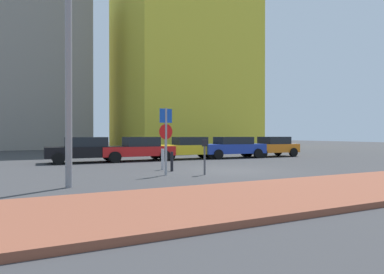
# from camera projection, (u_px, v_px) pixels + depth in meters

# --- Properties ---
(ground_plane) EXTENTS (120.00, 120.00, 0.00)m
(ground_plane) POSITION_uv_depth(u_px,v_px,m) (231.00, 171.00, 14.63)
(ground_plane) COLOR #38383A
(sidewalk_brick) EXTENTS (40.00, 3.85, 0.14)m
(sidewalk_brick) POSITION_uv_depth(u_px,v_px,m) (342.00, 188.00, 9.39)
(sidewalk_brick) COLOR brown
(sidewalk_brick) RESTS_ON ground
(parked_car_black) EXTENTS (4.33, 2.06, 1.46)m
(parked_car_black) POSITION_uv_depth(u_px,v_px,m) (85.00, 149.00, 18.85)
(parked_car_black) COLOR black
(parked_car_black) RESTS_ON ground
(parked_car_red) EXTENTS (4.43, 2.05, 1.46)m
(parked_car_red) POSITION_uv_depth(u_px,v_px,m) (138.00, 149.00, 20.16)
(parked_car_red) COLOR red
(parked_car_red) RESTS_ON ground
(parked_car_yellow) EXTENTS (4.41, 2.02, 1.45)m
(parked_car_yellow) POSITION_uv_depth(u_px,v_px,m) (188.00, 148.00, 21.65)
(parked_car_yellow) COLOR gold
(parked_car_yellow) RESTS_ON ground
(parked_car_blue) EXTENTS (4.54, 2.21, 1.45)m
(parked_car_blue) POSITION_uv_depth(u_px,v_px,m) (233.00, 147.00, 22.71)
(parked_car_blue) COLOR #1E389E
(parked_car_blue) RESTS_ON ground
(parked_car_orange) EXTENTS (3.97, 2.11, 1.45)m
(parked_car_orange) POSITION_uv_depth(u_px,v_px,m) (272.00, 146.00, 24.10)
(parked_car_orange) COLOR orange
(parked_car_orange) RESTS_ON ground
(parking_sign_post) EXTENTS (0.59, 0.15, 2.65)m
(parking_sign_post) POSITION_uv_depth(u_px,v_px,m) (166.00, 133.00, 12.96)
(parking_sign_post) COLOR gray
(parking_sign_post) RESTS_ON ground
(parking_meter) EXTENTS (0.18, 0.14, 1.41)m
(parking_meter) POSITION_uv_depth(u_px,v_px,m) (205.00, 152.00, 13.11)
(parking_meter) COLOR #4C4C51
(parking_meter) RESTS_ON ground
(street_lamp) EXTENTS (0.70, 0.36, 7.91)m
(street_lamp) POSITION_uv_depth(u_px,v_px,m) (68.00, 35.00, 9.90)
(street_lamp) COLOR gray
(street_lamp) RESTS_ON ground
(traffic_bollard_near) EXTENTS (0.14, 0.14, 0.96)m
(traffic_bollard_near) POSITION_uv_depth(u_px,v_px,m) (163.00, 159.00, 14.97)
(traffic_bollard_near) COLOR #B7B7BC
(traffic_bollard_near) RESTS_ON ground
(traffic_bollard_mid) EXTENTS (0.13, 0.13, 0.86)m
(traffic_bollard_mid) POSITION_uv_depth(u_px,v_px,m) (172.00, 161.00, 14.36)
(traffic_bollard_mid) COLOR black
(traffic_bollard_mid) RESTS_ON ground
(building_colorful_midrise) EXTENTS (14.84, 16.60, 29.95)m
(building_colorful_midrise) POSITION_uv_depth(u_px,v_px,m) (179.00, 33.00, 43.18)
(building_colorful_midrise) COLOR gold
(building_colorful_midrise) RESTS_ON ground
(building_under_construction) EXTENTS (14.83, 12.17, 19.20)m
(building_under_construction) POSITION_uv_depth(u_px,v_px,m) (20.00, 67.00, 38.83)
(building_under_construction) COLOR gray
(building_under_construction) RESTS_ON ground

